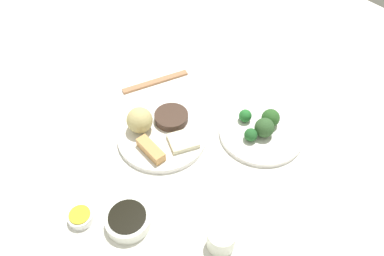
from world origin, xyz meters
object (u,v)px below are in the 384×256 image
sauce_ramekin_hot_mustard (81,217)px  teacup (221,239)px  broccoli_plate (261,132)px  chopsticks_pair (156,82)px  soy_sauce_bowl (128,220)px  main_plate (162,137)px

sauce_ramekin_hot_mustard → teacup: teacup is taller
broccoli_plate → chopsticks_pair: bearing=17.1°
teacup → soy_sauce_bowl: bearing=38.3°
broccoli_plate → chopsticks_pair: size_ratio=1.08×
broccoli_plate → soy_sauce_bowl: bearing=91.0°
soy_sauce_bowl → broccoli_plate: bearing=-89.0°
main_plate → teacup: (-0.34, 0.07, 0.02)m
soy_sauce_bowl → sauce_ramekin_hot_mustard: (0.08, 0.08, -0.01)m
main_plate → chopsticks_pair: main_plate is taller
sauce_ramekin_hot_mustard → teacup: (-0.25, -0.22, 0.02)m
main_plate → chopsticks_pair: 0.24m
sauce_ramekin_hot_mustard → main_plate: bearing=-73.6°
teacup → sauce_ramekin_hot_mustard: bearing=41.2°
broccoli_plate → sauce_ramekin_hot_mustard: (0.07, 0.53, 0.00)m
sauce_ramekin_hot_mustard → chopsticks_pair: sauce_ramekin_hot_mustard is taller
broccoli_plate → main_plate: bearing=56.1°
broccoli_plate → sauce_ramekin_hot_mustard: size_ratio=3.95×
broccoli_plate → sauce_ramekin_hot_mustard: 0.53m
broccoli_plate → soy_sauce_bowl: (-0.01, 0.44, 0.01)m
main_plate → sauce_ramekin_hot_mustard: (-0.09, 0.29, 0.00)m
sauce_ramekin_hot_mustard → chopsticks_pair: (0.30, -0.41, -0.01)m
main_plate → chopsticks_pair: size_ratio=1.13×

